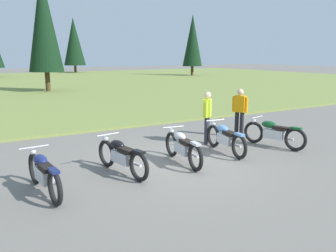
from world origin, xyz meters
TOP-DOWN VIEW (x-y plane):
  - ground_plane at (0.00, 0.00)m, footprint 140.00×140.00m
  - grass_moorland at (0.00, 26.78)m, footprint 80.00×44.00m
  - motorcycle_navy at (-3.49, -0.31)m, footprint 0.62×2.10m
  - motorcycle_black at (-1.62, 0.05)m, footprint 0.69×2.08m
  - motorcycle_silver at (0.09, -0.01)m, footprint 0.62×2.10m
  - motorcycle_sky_blue at (1.71, 0.21)m, footprint 0.62×2.09m
  - motorcycle_british_green at (3.42, -0.02)m, footprint 0.79×2.05m
  - rider_in_hivis_vest at (3.39, 1.51)m, footprint 0.37×0.49m
  - rider_near_row_end at (1.87, 1.33)m, footprint 0.42×0.41m

SIDE VIEW (x-z plane):
  - ground_plane at x=0.00m, z-range 0.00..0.00m
  - grass_moorland at x=0.00m, z-range 0.00..0.10m
  - motorcycle_navy at x=-3.49m, z-range 0.00..0.88m
  - motorcycle_black at x=-1.62m, z-range 0.00..0.88m
  - motorcycle_silver at x=0.09m, z-range 0.00..0.88m
  - motorcycle_sky_blue at x=1.71m, z-range 0.00..0.88m
  - motorcycle_british_green at x=3.42m, z-range 0.00..0.88m
  - rider_in_hivis_vest at x=3.39m, z-range 0.11..1.78m
  - rider_near_row_end at x=1.87m, z-range 0.11..1.78m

